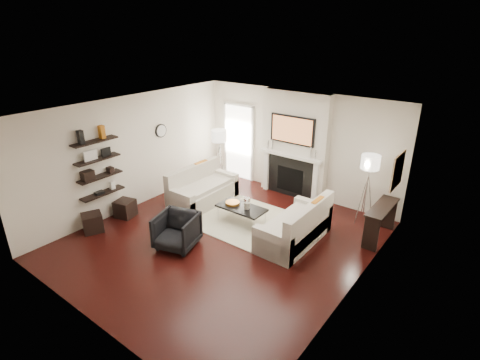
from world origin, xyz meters
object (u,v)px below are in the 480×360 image
Objects in this scene: loveseat_right_base at (294,232)px; armchair at (177,229)px; loveseat_left_base at (204,195)px; coffee_table at (241,208)px; lamp_left_shade at (219,136)px; lamp_right_shade at (371,162)px; ottoman_near at (125,208)px.

loveseat_right_base is 2.39m from armchair.
coffee_table is at bearing -11.31° from loveseat_left_base.
loveseat_left_base is 1.67m from lamp_left_shade.
lamp_right_shade reaches higher than loveseat_right_base.
loveseat_right_base is 1.64× the size of coffee_table.
coffee_table is 2.75× the size of ottoman_near.
ottoman_near is at bearing -145.59° from lamp_right_shade.
loveseat_right_base is 2.30× the size of armchair.
ottoman_near is (-4.52, -3.10, -1.25)m from lamp_right_shade.
coffee_table is at bearing -37.43° from lamp_left_shade.
lamp_left_shade is at bearing 97.99° from armchair.
armchair is (-1.77, -1.59, 0.18)m from loveseat_right_base.
armchair is at bearing -128.61° from lamp_right_shade.
armchair is (-0.47, -1.53, -0.01)m from coffee_table.
loveseat_left_base is at bearing 175.51° from loveseat_right_base.
ottoman_near is (-0.62, -2.70, -1.25)m from lamp_left_shade.
ottoman_near is (-3.68, -1.42, -0.01)m from loveseat_right_base.
loveseat_right_base is 4.50× the size of lamp_left_shade.
coffee_table is 2.45m from lamp_left_shade.
loveseat_left_base and coffee_table have the same top height.
coffee_table is 2.74m from ottoman_near.
lamp_left_shade reaches higher than coffee_table.
armchair is at bearing -106.98° from coffee_table.
lamp_left_shade is (-0.36, 1.07, 1.24)m from loveseat_left_base.
coffee_table is 2.75× the size of lamp_left_shade.
lamp_left_shade is at bearing 108.48° from loveseat_left_base.
lamp_right_shade is (3.90, 0.39, 0.00)m from lamp_left_shade.
loveseat_left_base is 4.03m from lamp_right_shade.
armchair is at bearing -65.78° from lamp_left_shade.
ottoman_near is (-0.98, -1.64, -0.01)m from loveseat_left_base.
coffee_table is at bearing 56.79° from armchair.
lamp_right_shade is 1.00× the size of ottoman_near.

